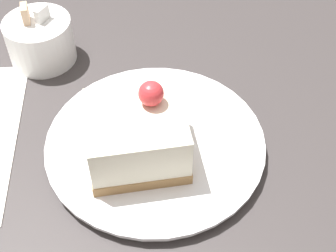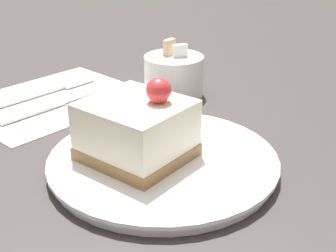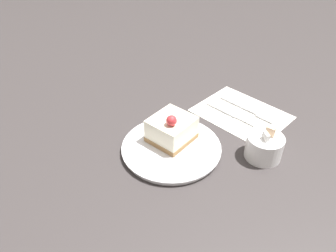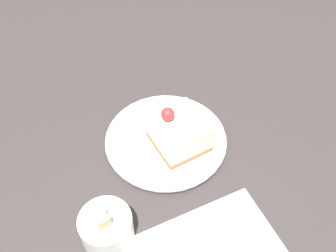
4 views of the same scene
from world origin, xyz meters
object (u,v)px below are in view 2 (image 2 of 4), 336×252
fork (52,90)px  knife (52,105)px  cake_slice (139,129)px  sugar_bowl (174,75)px  plate (163,161)px

fork → knife: bearing=-34.1°
cake_slice → fork: 0.26m
sugar_bowl → knife: bearing=-109.4°
cake_slice → knife: cake_slice is taller
plate → cake_slice: 0.04m
plate → fork: size_ratio=1.34×
fork → plate: bearing=-10.2°
plate → sugar_bowl: (-0.16, 0.14, 0.02)m
cake_slice → fork: bearing=161.1°
cake_slice → fork: size_ratio=0.67×
knife → sugar_bowl: (0.06, 0.16, 0.02)m
fork → sugar_bowl: size_ratio=2.08×
plate → fork: bearing=179.5°
knife → cake_slice: bearing=-8.3°
plate → knife: 0.22m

